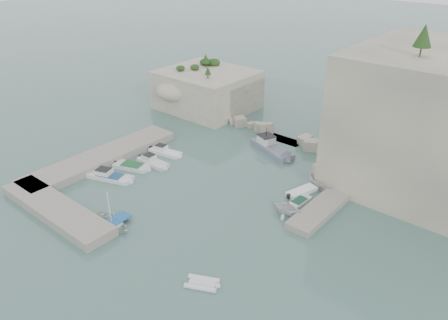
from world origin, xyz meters
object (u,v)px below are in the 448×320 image
Objects in this scene: inflatable_dinghy at (202,285)px; motorboat_d at (110,179)px; motorboat_b at (153,164)px; motorboat_a at (165,154)px; tender_east_b at (299,204)px; motorboat_c at (132,168)px; rowboat at (112,226)px; tender_east_a at (286,213)px; work_boat at (272,152)px; tender_east_d at (322,188)px; tender_east_c at (302,193)px.

motorboat_d is at bearing 137.11° from inflatable_dinghy.
motorboat_b is (1.24, 6.47, 0.00)m from motorboat_d.
motorboat_a is 22.39m from tender_east_b.
motorboat_a is (0.19, 9.82, 0.00)m from motorboat_d.
motorboat_b is at bearing 59.58° from motorboat_d.
motorboat_c is at bearing -103.99° from motorboat_a.
motorboat_c is 23.76m from tender_east_b.
tender_east_a is (13.48, 14.67, 0.00)m from rowboat.
tender_east_a reaches higher than motorboat_d.
motorboat_d is 1.85× the size of tender_east_a.
tender_east_d is at bearing -2.77° from work_boat.
motorboat_d is 6.59m from motorboat_b.
tender_east_a is at bearing 0.37° from motorboat_d.
tender_east_c is at bearing 67.46° from inflatable_dinghy.
rowboat is 1.39× the size of tender_east_a.
tender_east_a reaches higher than inflatable_dinghy.
tender_east_a is at bearing -178.77° from tender_east_b.
motorboat_c and tender_east_b have the same top height.
inflatable_dinghy is at bearing -94.56° from rowboat.
motorboat_c is at bearing 126.94° from tender_east_d.
tender_east_b is at bearing -173.91° from tender_east_d.
motorboat_d and motorboat_a have the same top height.
work_boat is at bearing 34.16° from motorboat_c.
tender_east_c is 3.14m from tender_east_d.
tender_east_b reaches higher than inflatable_dinghy.
rowboat is 23.33m from tender_east_c.
tender_east_a is (-0.38, 14.93, 0.00)m from inflatable_dinghy.
tender_east_d is at bearing -35.16° from rowboat.
tender_east_c is (21.29, 3.33, 0.00)m from motorboat_a.
motorboat_a is 6.01m from motorboat_c.
motorboat_a is 22.28m from tender_east_a.
motorboat_d is 25.18m from tender_east_c.
tender_east_d is at bearing -9.62° from tender_east_c.
inflatable_dinghy is 14.94m from tender_east_a.
rowboat is 26.44m from tender_east_d.
tender_east_d is (21.58, 9.50, 0.00)m from motorboat_b.
tender_east_b is at bearing 10.71° from motorboat_b.
inflatable_dinghy is (13.86, -0.26, 0.00)m from rowboat.
motorboat_b is 1.65× the size of inflatable_dinghy.
motorboat_a is at bearing 114.67° from tender_east_c.
inflatable_dinghy is at bearing -171.03° from tender_east_d.
rowboat is 1.18× the size of tender_east_d.
tender_east_c is at bearing -1.88° from motorboat_a.
rowboat is 1.56× the size of inflatable_dinghy.
work_boat is (-10.54, 12.47, 0.00)m from tender_east_a.
tender_east_a reaches higher than tender_east_b.
motorboat_b is 1.25× the size of tender_east_d.
tender_east_c is 0.54× the size of work_boat.
motorboat_d is at bearing -107.98° from motorboat_c.
work_boat is at bearing 34.40° from tender_east_a.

